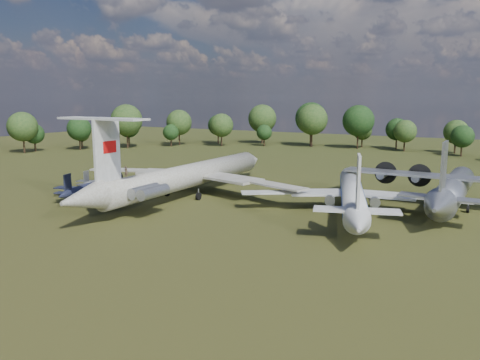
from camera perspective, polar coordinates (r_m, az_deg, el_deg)
The scene contains 7 objects.
ground at distance 76.98m, azimuth -4.20°, elevation -2.61°, with size 300.00×300.00×0.00m, color #233812.
il62_airliner at distance 81.03m, azimuth -6.14°, elevation -0.00°, with size 43.52×56.58×5.55m, color silver, non-canonical shape.
tu104_jet at distance 70.98m, azimuth 13.49°, elevation -2.12°, with size 33.07×44.09×4.41m, color silver, non-canonical shape.
an12_transport at distance 77.82m, azimuth 24.47°, elevation -1.50°, with size 33.62×37.57×4.94m, color #ABAEB3, non-canonical shape.
small_prop_west at distance 83.13m, azimuth -18.11°, elevation -1.26°, with size 12.49×17.04×2.50m, color black, non-canonical shape.
small_prop_northwest at distance 90.83m, azimuth -16.63°, elevation -0.41°, with size 10.18×13.88×2.04m, color #94979B, non-canonical shape.
person_on_il62 at distance 68.56m, azimuth -13.72°, elevation 0.99°, with size 0.60×0.39×1.65m, color #906D49.
Camera 1 is at (41.71, -62.48, 16.79)m, focal length 35.00 mm.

